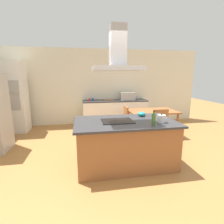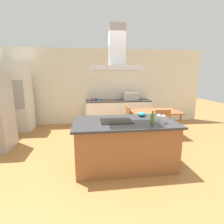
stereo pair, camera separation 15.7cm
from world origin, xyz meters
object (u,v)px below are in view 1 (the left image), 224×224
coffee_mug_red (89,100)px  coffee_mug_blue (93,99)px  wall_oven_stack (14,97)px  olive_oil_bottle (154,119)px  cutting_board (109,100)px  chair_facing_island (162,124)px  cooktop (117,121)px  countertop_microwave (127,96)px  tea_kettle (162,119)px  range_hood (118,56)px  mixing_bowl (142,114)px  dining_table (152,113)px  chair_at_left_end (122,120)px

coffee_mug_red → coffee_mug_blue: 0.15m
wall_oven_stack → olive_oil_bottle: bearing=-41.9°
olive_oil_bottle → cutting_board: size_ratio=0.74×
cutting_board → chair_facing_island: bearing=-61.2°
cooktop → chair_facing_island: size_ratio=0.67×
wall_oven_stack → chair_facing_island: bearing=-22.7°
chair_facing_island → coffee_mug_red: bearing=133.3°
countertop_microwave → tea_kettle: bearing=-93.2°
tea_kettle → range_hood: bearing=163.9°
mixing_bowl → tea_kettle: bearing=-71.8°
coffee_mug_red → coffee_mug_blue: (0.12, 0.08, 0.00)m
coffee_mug_red → coffee_mug_blue: size_ratio=1.00×
coffee_mug_red → dining_table: size_ratio=0.06×
tea_kettle → mixing_bowl: bearing=108.2°
olive_oil_bottle → mixing_bowl: (0.02, 0.68, -0.06)m
cutting_board → chair_facing_island: cutting_board is taller
dining_table → chair_at_left_end: chair_at_left_end is taller
olive_oil_bottle → range_hood: size_ratio=0.28×
coffee_mug_blue → dining_table: coffee_mug_blue is taller
cutting_board → dining_table: bearing=-50.7°
tea_kettle → wall_oven_stack: size_ratio=0.09×
chair_facing_island → range_hood: range_hood is taller
wall_oven_stack → range_hood: bearing=-44.0°
mixing_bowl → coffee_mug_blue: mixing_bowl is taller
olive_oil_bottle → chair_at_left_end: size_ratio=0.28×
dining_table → range_hood: (-1.39, -1.58, 1.43)m
cooktop → tea_kettle: tea_kettle is taller
chair_at_left_end → chair_facing_island: size_ratio=1.00×
coffee_mug_blue → wall_oven_stack: bearing=-174.0°
dining_table → chair_facing_island: 0.68m
cooktop → cutting_board: 2.94m
cooktop → mixing_bowl: 0.70m
cutting_board → olive_oil_bottle: bearing=-84.7°
range_hood → wall_oven_stack: bearing=136.0°
cooktop → mixing_bowl: mixing_bowl is taller
cutting_board → chair_at_left_end: (0.19, -1.35, -0.40)m
cooktop → range_hood: bearing=0.0°
wall_oven_stack → cutting_board: bearing=5.4°
olive_oil_bottle → mixing_bowl: 0.68m
countertop_microwave → cooktop: bearing=-108.7°
mixing_bowl → coffee_mug_blue: bearing=109.1°
mixing_bowl → chair_at_left_end: (-0.13, 1.24, -0.44)m
dining_table → cooktop: bearing=-131.4°
cooktop → tea_kettle: bearing=-16.1°
chair_at_left_end → olive_oil_bottle: bearing=-86.7°
olive_oil_bottle → chair_facing_island: bearing=57.4°
tea_kettle → coffee_mug_blue: size_ratio=2.28×
chair_facing_island → wall_oven_stack: bearing=157.3°
wall_oven_stack → chair_facing_island: size_ratio=2.47×
cutting_board → wall_oven_stack: size_ratio=0.15×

